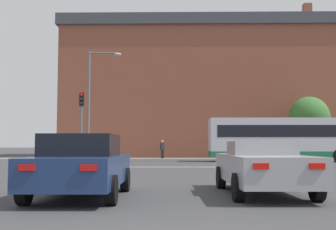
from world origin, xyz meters
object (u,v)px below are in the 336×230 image
object	(u,v)px
car_saloon_left	(81,165)
bus_crossing_lead	(286,138)
pedestrian_waiting	(162,148)
car_roadster_right	(262,167)
traffic_light_near_left	(81,117)
traffic_light_far_right	(233,131)
street_lamp_junction	(94,95)

from	to	relation	value
car_saloon_left	bus_crossing_lead	distance (m)	24.67
car_saloon_left	pedestrian_waiting	distance (m)	29.26
car_saloon_left	car_roadster_right	size ratio (longest dim) A/B	0.92
car_roadster_right	traffic_light_near_left	distance (m)	16.69
car_roadster_right	bus_crossing_lead	xyz separation A→B (m)	(6.26, 21.41, 1.07)
bus_crossing_lead	pedestrian_waiting	distance (m)	11.99
traffic_light_far_right	pedestrian_waiting	size ratio (longest dim) A/B	2.18
traffic_light_far_right	street_lamp_junction	bearing A→B (deg)	-136.03
street_lamp_junction	pedestrian_waiting	world-z (taller)	street_lamp_junction
car_roadster_right	street_lamp_junction	distance (m)	18.96
car_saloon_left	traffic_light_near_left	world-z (taller)	traffic_light_near_left
car_saloon_left	traffic_light_near_left	size ratio (longest dim) A/B	0.98
car_saloon_left	car_roadster_right	bearing A→B (deg)	9.12
traffic_light_far_right	traffic_light_near_left	distance (m)	16.74
car_roadster_right	car_saloon_left	bearing A→B (deg)	-171.72
street_lamp_junction	car_saloon_left	bearing A→B (deg)	-80.02
bus_crossing_lead	traffic_light_near_left	bearing A→B (deg)	115.94
bus_crossing_lead	pedestrian_waiting	size ratio (longest dim) A/B	6.82
bus_crossing_lead	traffic_light_near_left	distance (m)	15.83
bus_crossing_lead	traffic_light_far_right	world-z (taller)	traffic_light_far_right
car_roadster_right	street_lamp_junction	world-z (taller)	street_lamp_junction
bus_crossing_lead	car_saloon_left	bearing A→B (deg)	154.09
car_roadster_right	bus_crossing_lead	bearing A→B (deg)	72.39
traffic_light_far_right	street_lamp_junction	world-z (taller)	street_lamp_junction
car_roadster_right	bus_crossing_lead	distance (m)	22.33
traffic_light_near_left	pedestrian_waiting	world-z (taller)	traffic_light_near_left
car_saloon_left	pedestrian_waiting	size ratio (longest dim) A/B	2.54
street_lamp_junction	pedestrian_waiting	xyz separation A→B (m)	(4.22, 11.56, -3.62)
car_saloon_left	street_lamp_junction	bearing A→B (deg)	99.51
car_saloon_left	pedestrian_waiting	xyz separation A→B (m)	(1.11, 29.24, 0.23)
traffic_light_far_right	traffic_light_near_left	bearing A→B (deg)	-130.83
pedestrian_waiting	traffic_light_far_right	bearing A→B (deg)	132.05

